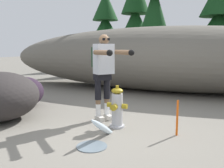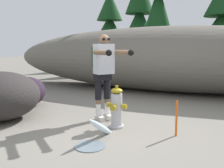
% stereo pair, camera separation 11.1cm
% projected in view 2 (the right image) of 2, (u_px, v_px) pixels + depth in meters
% --- Properties ---
extents(ground_plane, '(56.00, 56.00, 0.04)m').
position_uv_depth(ground_plane, '(105.00, 130.00, 4.44)').
color(ground_plane, slate).
extents(dirt_embankment, '(12.03, 3.20, 2.16)m').
position_uv_depth(dirt_embankment, '(163.00, 59.00, 8.24)').
color(dirt_embankment, '#666056').
rests_on(dirt_embankment, ground_plane).
extents(fire_hydrant, '(0.38, 0.33, 0.78)m').
position_uv_depth(fire_hydrant, '(117.00, 108.00, 4.47)').
color(fire_hydrant, '#B2B2B7').
rests_on(fire_hydrant, ground_plane).
extents(hydrant_water_jet, '(0.46, 1.09, 0.59)m').
position_uv_depth(hydrant_water_jet, '(100.00, 132.00, 3.92)').
color(hydrant_water_jet, silver).
rests_on(hydrant_water_jet, ground_plane).
extents(utility_worker, '(1.01, 0.90, 1.71)m').
position_uv_depth(utility_worker, '(104.00, 67.00, 4.82)').
color(utility_worker, beige).
rests_on(utility_worker, ground_plane).
extents(boulder_large, '(1.29, 1.26, 0.74)m').
position_uv_depth(boulder_large, '(26.00, 91.00, 6.12)').
color(boulder_large, '#2D1F2E').
rests_on(boulder_large, ground_plane).
extents(boulder_mid, '(1.72, 1.79, 0.98)m').
position_uv_depth(boulder_mid, '(0.00, 96.00, 4.93)').
color(boulder_mid, '#2C2828').
rests_on(boulder_mid, ground_plane).
extents(pine_tree_far_left, '(2.65, 2.65, 5.16)m').
position_uv_depth(pine_tree_far_left, '(110.00, 26.00, 16.35)').
color(pine_tree_far_left, '#47331E').
rests_on(pine_tree_far_left, ground_plane).
extents(pine_tree_left, '(2.63, 2.63, 5.79)m').
position_uv_depth(pine_tree_left, '(139.00, 21.00, 14.71)').
color(pine_tree_left, '#47331E').
rests_on(pine_tree_left, ground_plane).
extents(pine_tree_center, '(2.09, 2.09, 6.72)m').
position_uv_depth(pine_tree_center, '(158.00, 7.00, 11.91)').
color(pine_tree_center, '#47331E').
rests_on(pine_tree_center, ground_plane).
extents(pine_tree_right, '(2.78, 2.78, 4.83)m').
position_uv_depth(pine_tree_right, '(223.00, 23.00, 11.79)').
color(pine_tree_right, '#47331E').
rests_on(pine_tree_right, ground_plane).
extents(survey_stake, '(0.04, 0.04, 0.60)m').
position_uv_depth(survey_stake, '(176.00, 118.00, 4.03)').
color(survey_stake, '#E55914').
rests_on(survey_stake, ground_plane).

